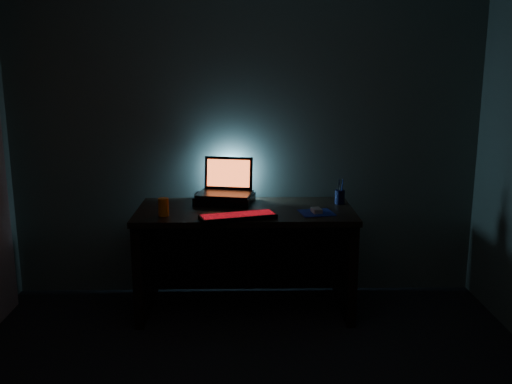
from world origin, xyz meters
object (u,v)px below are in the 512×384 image
at_px(keyboard, 238,216).
at_px(juice_glass, 164,207).
at_px(mouse, 317,210).
at_px(router, 205,196).
at_px(pen_cup, 340,197).
at_px(laptop, 226,185).

height_order(keyboard, juice_glass, juice_glass).
height_order(mouse, juice_glass, juice_glass).
relative_size(mouse, router, 0.65).
bearing_deg(juice_glass, keyboard, -9.58).
bearing_deg(juice_glass, mouse, 2.83).
height_order(juice_glass, router, juice_glass).
height_order(mouse, pen_cup, pen_cup).
relative_size(pen_cup, router, 0.69).
relative_size(laptop, pen_cup, 4.22).
bearing_deg(pen_cup, mouse, -127.31).
xyz_separation_m(laptop, router, (-0.16, 0.08, -0.10)).
distance_m(keyboard, juice_glass, 0.50).
height_order(laptop, router, laptop).
distance_m(keyboard, pen_cup, 0.83).
relative_size(mouse, pen_cup, 0.94).
bearing_deg(keyboard, router, 97.97).
distance_m(mouse, router, 0.89).
height_order(keyboard, router, router).
relative_size(keyboard, pen_cup, 5.17).
xyz_separation_m(laptop, keyboard, (0.09, -0.48, -0.11)).
height_order(mouse, router, router).
bearing_deg(keyboard, juice_glass, 154.06).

